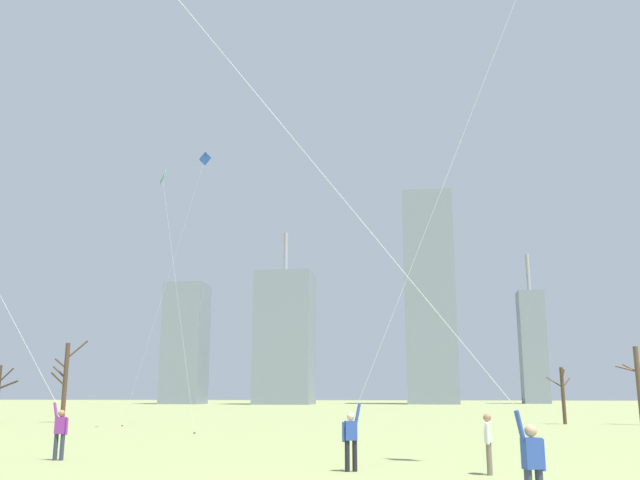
{
  "coord_description": "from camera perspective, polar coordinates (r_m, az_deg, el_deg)",
  "views": [
    {
      "loc": [
        3.06,
        -15.07,
        2.17
      ],
      "look_at": [
        0.0,
        6.0,
        6.91
      ],
      "focal_mm": 38.64,
      "sensor_mm": 36.0,
      "label": 1
    }
  ],
  "objects": [
    {
      "name": "skyline_tall_tower",
      "position": [
        153.45,
        17.22,
        -8.38
      ],
      "size": [
        5.25,
        5.31,
        31.6
      ],
      "color": "gray",
      "rests_on": "ground"
    },
    {
      "name": "bare_tree_rightmost",
      "position": [
        53.56,
        19.48,
        -11.89
      ],
      "size": [
        1.68,
        2.07,
        3.99
      ],
      "color": "#4C3828",
      "rests_on": "ground"
    },
    {
      "name": "kite_flyer_far_back_red",
      "position": [
        20.54,
        7.43,
        -3.58
      ],
      "size": [
        8.09,
        0.81,
        19.33
      ],
      "color": "black",
      "rests_on": "ground"
    },
    {
      "name": "distant_kite_low_near_trees_blue",
      "position": [
        51.06,
        -10.09,
        4.71
      ],
      "size": [
        5.16,
        1.59,
        19.48
      ],
      "color": "blue",
      "rests_on": "ground"
    },
    {
      "name": "bare_tree_right_of_center",
      "position": [
        56.75,
        -20.37,
        -10.79
      ],
      "size": [
        2.77,
        2.21,
        6.16
      ],
      "color": "#4C3828",
      "rests_on": "ground"
    },
    {
      "name": "distant_kite_high_overhead_green",
      "position": [
        45.59,
        -12.76,
        3.92
      ],
      "size": [
        4.33,
        4.06,
        16.48
      ],
      "color": "green",
      "rests_on": "ground"
    },
    {
      "name": "skyline_wide_slab",
      "position": [
        138.56,
        -2.93,
        -8.05
      ],
      "size": [
        11.1,
        9.61,
        34.34
      ],
      "color": "gray",
      "rests_on": "ground"
    },
    {
      "name": "skyline_mid_tower_left",
      "position": [
        146.01,
        -11.08,
        -8.36
      ],
      "size": [
        8.08,
        7.52,
        24.54
      ],
      "color": "gray",
      "rests_on": "ground"
    },
    {
      "name": "bystander_strolling_midfield",
      "position": [
        20.17,
        13.77,
        -15.81
      ],
      "size": [
        0.25,
        0.51,
        1.62
      ],
      "color": "#726656",
      "rests_on": "ground"
    },
    {
      "name": "skyline_squat_block",
      "position": [
        144.56,
        9.07,
        -4.67
      ],
      "size": [
        10.13,
        10.96,
        43.24
      ],
      "color": "gray",
      "rests_on": "ground"
    },
    {
      "name": "kite_flyer_foreground_left_orange",
      "position": [
        12.97,
        7.7,
        -5.83
      ],
      "size": [
        10.68,
        2.11,
        14.73
      ],
      "color": "#33384C",
      "rests_on": "ground"
    },
    {
      "name": "bare_tree_far_right_edge",
      "position": [
        54.23,
        24.87,
        -10.73
      ],
      "size": [
        2.42,
        1.88,
        5.41
      ],
      "color": "brown",
      "rests_on": "ground"
    },
    {
      "name": "kite_flyer_foreground_right_pink",
      "position": [
        26.67,
        -24.08,
        -7.21
      ],
      "size": [
        9.65,
        1.6,
        14.38
      ],
      "color": "#33384C",
      "rests_on": "ground"
    }
  ]
}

